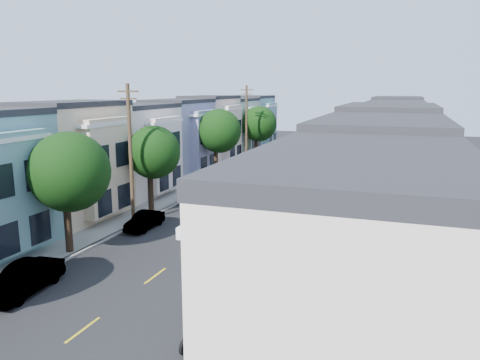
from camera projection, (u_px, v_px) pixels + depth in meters
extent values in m
plane|color=black|center=(201.00, 242.00, 30.41)|extent=(160.00, 160.00, 0.00)
cube|color=black|center=(266.00, 193.00, 44.30)|extent=(12.00, 70.00, 0.02)
cube|color=gray|center=(207.00, 188.00, 46.25)|extent=(0.30, 70.00, 0.15)
cube|color=gray|center=(330.00, 198.00, 42.33)|extent=(0.30, 70.00, 0.15)
cube|color=gray|center=(195.00, 187.00, 46.67)|extent=(2.60, 70.00, 0.15)
cube|color=gray|center=(344.00, 199.00, 41.90)|extent=(2.60, 70.00, 0.15)
cube|color=gold|center=(266.00, 194.00, 44.30)|extent=(0.12, 70.00, 0.01)
cube|color=#9EB19D|center=(161.00, 186.00, 47.92)|extent=(5.00, 70.00, 8.50)
cube|color=#9EB19D|center=(389.00, 203.00, 40.68)|extent=(5.00, 70.00, 8.50)
cylinder|color=black|center=(68.00, 226.00, 27.93)|extent=(0.44, 0.44, 3.40)
sphere|color=#11380B|center=(68.00, 172.00, 27.19)|extent=(4.70, 4.70, 4.70)
cylinder|color=black|center=(151.00, 192.00, 36.93)|extent=(0.44, 0.44, 3.49)
sphere|color=#11380B|center=(153.00, 152.00, 36.22)|extent=(4.14, 4.14, 4.14)
cylinder|color=black|center=(216.00, 164.00, 49.55)|extent=(0.44, 0.44, 3.82)
sphere|color=#11380B|center=(218.00, 131.00, 48.77)|extent=(4.60, 4.60, 4.60)
cylinder|color=black|center=(256.00, 149.00, 62.72)|extent=(0.44, 0.44, 3.52)
sphere|color=#11380B|center=(258.00, 124.00, 61.97)|extent=(4.70, 4.70, 4.70)
cylinder|color=black|center=(355.00, 160.00, 56.61)|extent=(0.44, 0.44, 2.54)
sphere|color=#11380B|center=(358.00, 141.00, 56.07)|extent=(3.00, 3.00, 3.00)
cylinder|color=#42301E|center=(131.00, 157.00, 33.34)|extent=(0.26, 0.26, 10.00)
cube|color=#42301E|center=(128.00, 91.00, 32.45)|extent=(1.60, 0.12, 0.12)
cylinder|color=#42301E|center=(246.00, 128.00, 57.42)|extent=(0.26, 0.26, 10.00)
cube|color=#42301E|center=(247.00, 90.00, 56.53)|extent=(1.60, 0.12, 0.12)
cube|color=silver|center=(274.00, 177.00, 41.25)|extent=(2.68, 4.79, 2.62)
cube|color=silver|center=(283.00, 172.00, 44.52)|extent=(2.68, 2.23, 2.41)
cube|color=black|center=(276.00, 191.00, 42.46)|extent=(2.46, 6.88, 0.27)
cube|color=#2D0A51|center=(262.00, 178.00, 39.10)|extent=(1.00, 0.04, 0.49)
cube|color=#198C1E|center=(272.00, 179.00, 38.81)|extent=(0.78, 0.04, 0.49)
cylinder|color=black|center=(256.00, 197.00, 40.73)|extent=(0.31, 1.00, 1.00)
cylinder|color=black|center=(283.00, 199.00, 39.95)|extent=(0.31, 1.00, 1.00)
cylinder|color=black|center=(270.00, 187.00, 44.89)|extent=(0.31, 1.00, 1.00)
cylinder|color=black|center=(295.00, 189.00, 44.11)|extent=(0.31, 1.00, 1.00)
imported|color=black|center=(307.00, 174.00, 50.24)|extent=(2.09, 4.85, 1.54)
imported|color=black|center=(24.00, 279.00, 22.61)|extent=(1.97, 4.54, 1.47)
imported|color=#AEAEAE|center=(145.00, 221.00, 33.01)|extent=(1.29, 3.65, 1.22)
imported|color=black|center=(198.00, 192.00, 41.42)|extent=(2.16, 4.84, 1.53)
imported|color=#353939|center=(226.00, 295.00, 21.00)|extent=(1.97, 4.48, 1.42)
imported|color=white|center=(265.00, 250.00, 26.87)|extent=(1.60, 4.15, 1.37)
imported|color=black|center=(324.00, 183.00, 45.92)|extent=(2.32, 4.52, 1.22)
imported|color=black|center=(337.00, 167.00, 54.73)|extent=(1.95, 4.81, 1.55)
cylinder|color=black|center=(204.00, 329.00, 18.76)|extent=(0.12, 0.66, 0.66)
cylinder|color=black|center=(188.00, 347.00, 17.42)|extent=(0.12, 0.66, 0.66)
cube|color=black|center=(196.00, 333.00, 18.06)|extent=(0.23, 1.14, 0.19)
cube|color=#B2B2B2|center=(199.00, 325.00, 18.26)|extent=(0.29, 0.46, 0.23)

